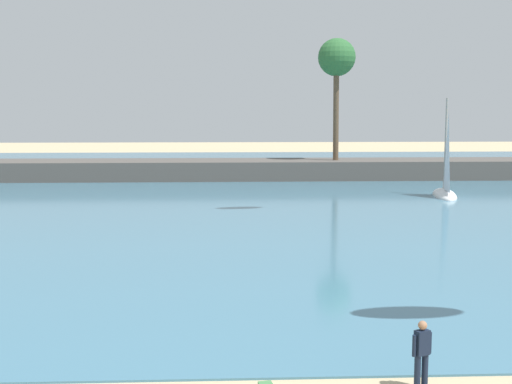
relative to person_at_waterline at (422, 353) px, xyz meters
name	(u,v)px	position (x,y,z in m)	size (l,w,h in m)	color
sea	(242,183)	(-3.11, 44.48, -0.86)	(220.00, 87.45, 0.06)	teal
palm_headland	(252,155)	(-2.02, 48.16, 1.35)	(110.09, 6.00, 13.03)	#514C47
person_at_waterline	(422,353)	(0.00, 0.00, 0.00)	(0.51, 0.32, 1.67)	#141E33
sailboat_near_shore	(445,187)	(11.82, 34.24, -0.13)	(2.49, 5.60, 7.83)	white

